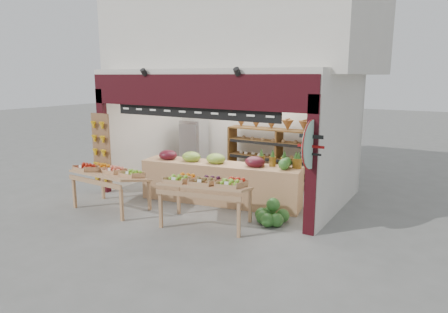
% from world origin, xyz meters
% --- Properties ---
extents(ground, '(60.00, 60.00, 0.00)m').
position_xyz_m(ground, '(0.00, 0.00, 0.00)').
color(ground, slate).
rests_on(ground, ground).
extents(shop_structure, '(6.36, 5.12, 5.40)m').
position_xyz_m(shop_structure, '(0.00, 1.61, 3.92)').
color(shop_structure, silver).
rests_on(shop_structure, ground).
extents(banana_board, '(0.60, 0.15, 1.80)m').
position_xyz_m(banana_board, '(-2.73, -1.17, 1.12)').
color(banana_board, brown).
rests_on(banana_board, ground).
extents(gift_sign, '(0.04, 0.93, 0.92)m').
position_xyz_m(gift_sign, '(2.75, -1.15, 1.75)').
color(gift_sign, '#A2CCB9').
rests_on(gift_sign, ground).
extents(back_shelving, '(2.96, 0.48, 1.83)m').
position_xyz_m(back_shelving, '(0.86, 1.79, 1.17)').
color(back_shelving, brown).
rests_on(back_shelving, ground).
extents(refrigerator, '(0.74, 0.74, 1.68)m').
position_xyz_m(refrigerator, '(-1.82, 1.62, 0.84)').
color(refrigerator, silver).
rests_on(refrigerator, ground).
extents(cardboard_stack, '(1.05, 0.86, 0.68)m').
position_xyz_m(cardboard_stack, '(-1.14, 0.32, 0.25)').
color(cardboard_stack, beige).
rests_on(cardboard_stack, ground).
extents(mid_counter, '(3.89, 1.39, 1.18)m').
position_xyz_m(mid_counter, '(0.26, -0.29, 0.52)').
color(mid_counter, tan).
rests_on(mid_counter, ground).
extents(display_table_left, '(1.69, 0.98, 1.05)m').
position_xyz_m(display_table_left, '(-1.69, -1.89, 0.80)').
color(display_table_left, tan).
rests_on(display_table_left, ground).
extents(display_table_right, '(1.90, 1.32, 1.09)m').
position_xyz_m(display_table_right, '(0.80, -1.67, 0.86)').
color(display_table_right, tan).
rests_on(display_table_right, ground).
extents(watermelon_pile, '(0.69, 0.69, 0.54)m').
position_xyz_m(watermelon_pile, '(1.88, -0.93, 0.18)').
color(watermelon_pile, '#1B511B').
rests_on(watermelon_pile, ground).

